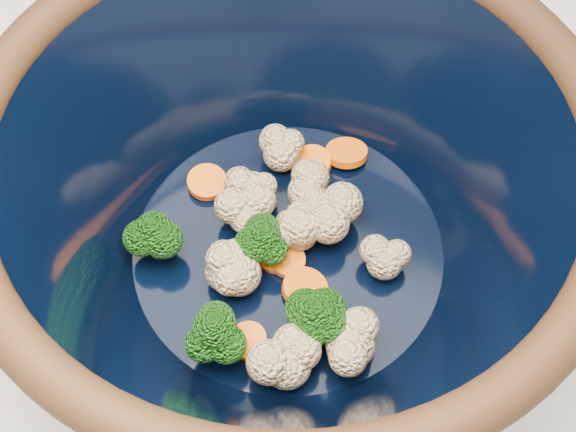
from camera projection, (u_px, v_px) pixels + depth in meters
The scene contains 2 objects.
mixing_bowl at pixel (288, 202), 0.52m from camera, with size 0.40×0.40×0.17m.
vegetable_pile at pixel (272, 260), 0.54m from camera, with size 0.19×0.22×0.05m.
Camera 1 is at (0.18, -0.16, 1.43)m, focal length 50.00 mm.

